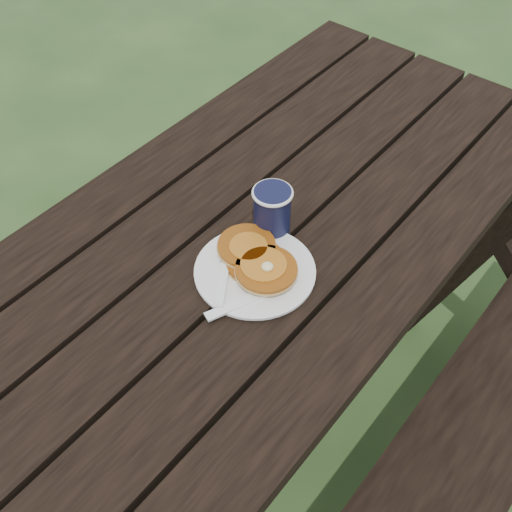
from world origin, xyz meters
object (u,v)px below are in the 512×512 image
Objects in this scene: picnic_table at (233,355)px; pancake_stack at (257,260)px; plate at (255,272)px; coffee_cup at (272,209)px.

pancake_stack is (0.08, -0.00, 0.41)m from picnic_table.
pancake_stack reaches higher than plate.
picnic_table is at bearing 169.84° from plate.
plate is 2.14× the size of coffee_cup.
coffee_cup is at bearing 112.85° from plate.
picnic_table is 0.41m from pancake_stack.
pancake_stack is at bearing 115.22° from plate.
picnic_table is 16.86× the size of coffee_cup.
coffee_cup is (0.03, 0.10, 0.44)m from picnic_table.
plate is at bearing -67.15° from coffee_cup.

